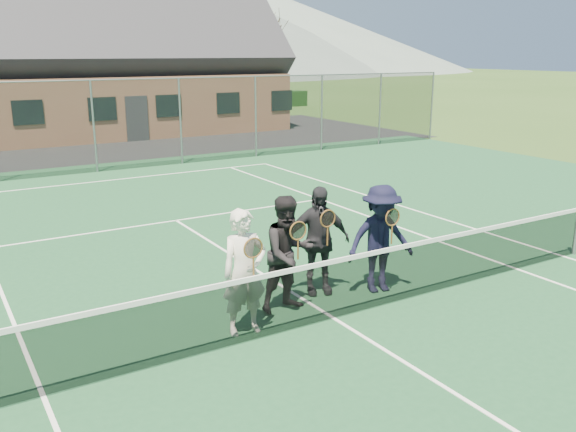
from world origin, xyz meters
The scene contains 16 objects.
ground centered at (0.00, 20.00, 0.00)m, with size 220.00×220.00×0.00m, color #2D4C1B.
court_surface centered at (0.00, 0.00, 0.01)m, with size 30.00×30.00×0.02m, color #1C4C2B.
hedge_row centered at (0.00, 32.00, 0.55)m, with size 40.00×1.20×1.10m, color black.
hill_centre centered at (20.00, 95.00, 11.00)m, with size 120.00×120.00×22.00m, color #52625B.
hill_east centered at (55.00, 95.00, 7.00)m, with size 90.00×90.00×14.00m, color slate.
court_markings centered at (0.00, 0.00, 0.02)m, with size 11.03×23.83×0.01m.
tennis_net centered at (0.00, 0.00, 0.54)m, with size 11.68×0.08×1.10m.
perimeter_fence centered at (0.00, 13.50, 1.52)m, with size 30.07×0.07×3.02m.
clubhouse centered at (4.00, 24.00, 3.99)m, with size 15.60×8.20×7.70m.
tree_c centered at (2.00, 33.00, 5.79)m, with size 3.20×3.20×7.77m.
tree_d centered at (12.00, 33.00, 5.79)m, with size 3.20×3.20×7.77m.
tree_e centered at (18.00, 33.00, 5.79)m, with size 3.20×3.20×7.77m.
player_a centered at (-1.33, 0.29, 0.92)m, with size 0.69×0.52×1.80m.
player_b centered at (-0.39, 0.67, 0.92)m, with size 0.90×0.72×1.80m.
player_c centered at (0.37, 1.00, 0.92)m, with size 1.14×0.77×1.80m.
player_d centered at (1.29, 0.53, 0.92)m, with size 1.28×0.91×1.80m.
Camera 1 is at (-4.95, -6.80, 3.88)m, focal length 38.00 mm.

